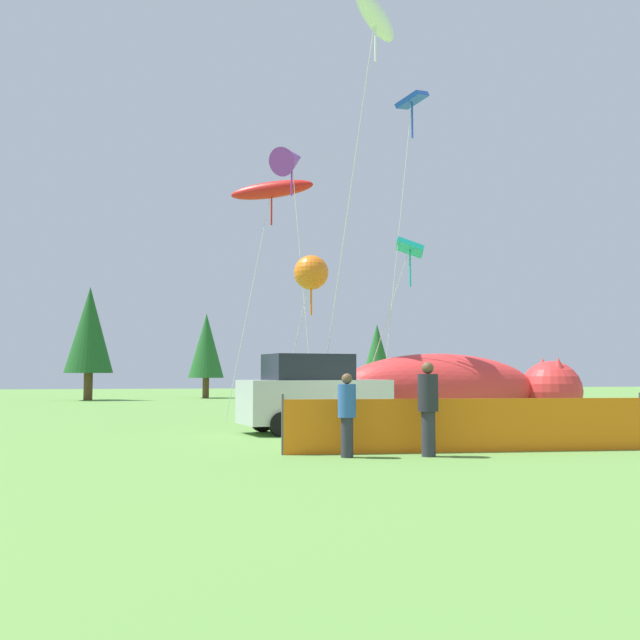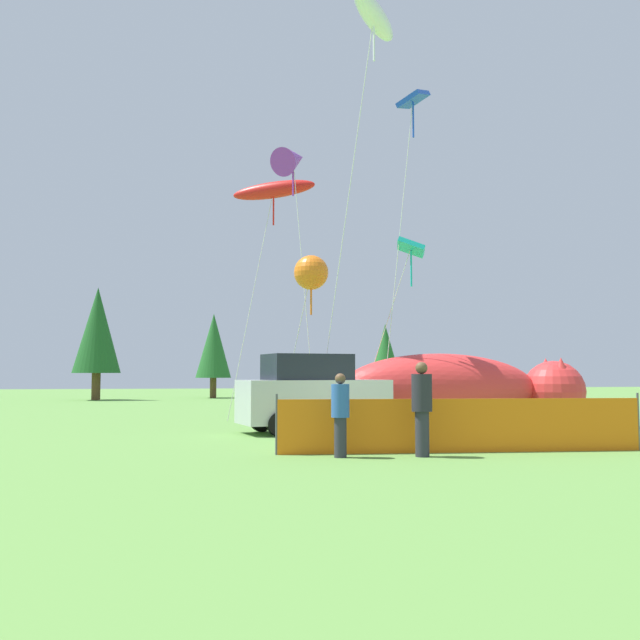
{
  "view_description": "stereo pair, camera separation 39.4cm",
  "coord_description": "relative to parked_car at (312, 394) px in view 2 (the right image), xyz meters",
  "views": [
    {
      "loc": [
        -5.32,
        -16.92,
        1.69
      ],
      "look_at": [
        -1.13,
        4.39,
        3.29
      ],
      "focal_mm": 40.0,
      "sensor_mm": 36.0,
      "label": 1
    },
    {
      "loc": [
        -4.94,
        -16.99,
        1.69
      ],
      "look_at": [
        -1.13,
        4.39,
        3.29
      ],
      "focal_mm": 40.0,
      "sensor_mm": 36.0,
      "label": 2
    }
  ],
  "objects": [
    {
      "name": "ground_plane",
      "position": [
        1.61,
        -2.96,
        -1.08
      ],
      "size": [
        120.0,
        120.0,
        0.0
      ],
      "primitive_type": "plane",
      "color": "#609342"
    },
    {
      "name": "kite_red_lizard",
      "position": [
        -0.52,
        5.51,
        7.24
      ],
      "size": [
        3.19,
        1.8,
        8.78
      ],
      "color": "silver",
      "rests_on": "ground"
    },
    {
      "name": "kite_white_ghost",
      "position": [
        1.52,
        -1.26,
        10.53
      ],
      "size": [
        2.28,
        3.05,
        12.22
      ],
      "color": "silver",
      "rests_on": "ground"
    },
    {
      "name": "inflatable_cat",
      "position": [
        5.44,
        2.67,
        -0.01
      ],
      "size": [
        8.43,
        2.61,
        2.32
      ],
      "rotation": [
        0.0,
        0.0,
        -0.04
      ],
      "color": "red",
      "rests_on": "ground"
    },
    {
      "name": "kite_purple_delta",
      "position": [
        0.03,
        4.28,
        8.04
      ],
      "size": [
        1.87,
        2.51,
        9.88
      ],
      "color": "silver",
      "rests_on": "ground"
    },
    {
      "name": "kite_orange_flower",
      "position": [
        0.19,
        1.37,
        3.66
      ],
      "size": [
        1.38,
        1.83,
        5.28
      ],
      "color": "silver",
      "rests_on": "ground"
    },
    {
      "name": "horizon_tree_west",
      "position": [
        -2.0,
        28.31,
        2.39
      ],
      "size": [
        2.37,
        2.37,
        5.65
      ],
      "color": "brown",
      "rests_on": "ground"
    },
    {
      "name": "parked_car",
      "position": [
        0.0,
        0.0,
        0.0
      ],
      "size": [
        4.42,
        2.5,
        2.21
      ],
      "rotation": [
        0.0,
        0.0,
        0.2
      ],
      "color": "#B7BCC1",
      "rests_on": "ground"
    },
    {
      "name": "folding_chair",
      "position": [
        5.61,
        -2.51,
        -0.57
      ],
      "size": [
        0.59,
        0.59,
        0.88
      ],
      "rotation": [
        0.0,
        0.0,
        0.16
      ],
      "color": "#267F33",
      "rests_on": "ground"
    },
    {
      "name": "horizon_tree_northeast",
      "position": [
        12.25,
        36.86,
        2.42
      ],
      "size": [
        2.39,
        2.39,
        5.7
      ],
      "color": "brown",
      "rests_on": "ground"
    },
    {
      "name": "spectator_in_white_shirt",
      "position": [
        1.23,
        -6.07,
        -0.04
      ],
      "size": [
        0.41,
        0.41,
        1.9
      ],
      "color": "#2D2D38",
      "rests_on": "ground"
    },
    {
      "name": "kite_teal_diamond",
      "position": [
        3.69,
        2.45,
        4.64
      ],
      "size": [
        2.02,
        2.53,
        6.13
      ],
      "color": "silver",
      "rests_on": "ground"
    },
    {
      "name": "spectator_in_blue_shirt",
      "position": [
        -0.42,
        -5.91,
        -0.16
      ],
      "size": [
        0.36,
        0.36,
        1.67
      ],
      "color": "#2D2D38",
      "rests_on": "ground"
    },
    {
      "name": "kite_blue_box",
      "position": [
        3.76,
        2.3,
        9.45
      ],
      "size": [
        1.72,
        1.28,
        11.12
      ],
      "color": "silver",
      "rests_on": "ground"
    },
    {
      "name": "horizon_tree_east",
      "position": [
        -9.21,
        25.82,
        3.21
      ],
      "size": [
        2.93,
        2.93,
        6.99
      ],
      "color": "brown",
      "rests_on": "ground"
    },
    {
      "name": "safety_fence",
      "position": [
        2.32,
        -5.5,
        -0.51
      ],
      "size": [
        7.92,
        0.58,
        1.25
      ],
      "rotation": [
        0.0,
        0.0,
        -0.07
      ],
      "color": "orange",
      "rests_on": "ground"
    }
  ]
}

